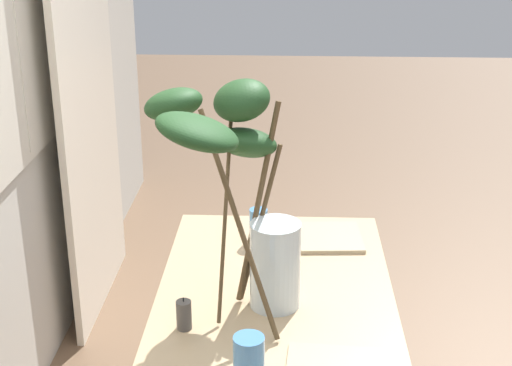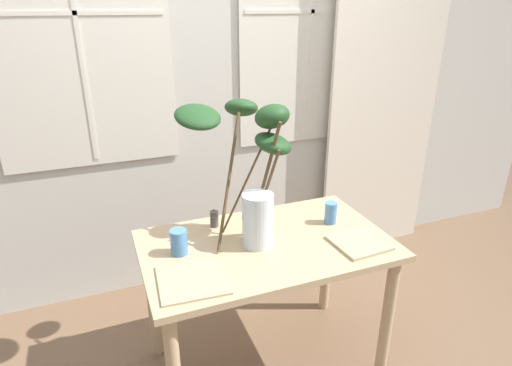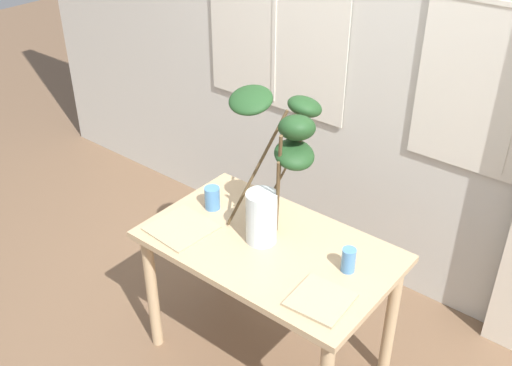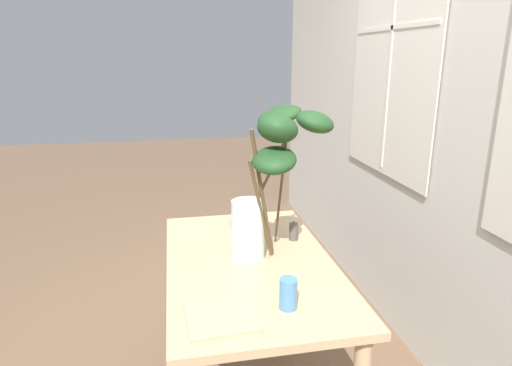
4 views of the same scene
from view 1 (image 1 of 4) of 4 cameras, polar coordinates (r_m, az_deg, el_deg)
name	(u,v)px [view 1 (image 1 of 4)]	position (r m, az deg, el deg)	size (l,w,h in m)	color
curtain_sheer_side	(86,75)	(3.41, -12.77, 7.97)	(0.88, 0.03, 2.20)	silver
dining_table	(275,330)	(2.30, 1.42, -11.08)	(1.16, 0.70, 0.74)	tan
vase_with_branches	(241,183)	(2.04, -1.12, -0.01)	(0.59, 0.44, 0.66)	silver
drinking_glass_blue_left	(249,358)	(1.87, -0.55, -13.12)	(0.08, 0.08, 0.12)	#4C84BC
drinking_glass_blue_right	(258,225)	(2.56, 0.19, -3.18)	(0.06, 0.06, 0.11)	#4C84BC
plate_square_right	(327,237)	(2.60, 5.43, -4.12)	(0.23, 0.23, 0.01)	tan
pillar_candle	(184,315)	(2.08, -5.48, -9.91)	(0.04, 0.04, 0.10)	#514C47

